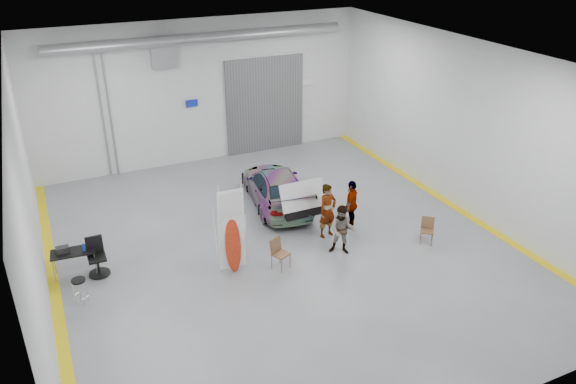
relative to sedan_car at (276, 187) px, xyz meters
name	(u,v)px	position (x,y,z in m)	size (l,w,h in m)	color
ground	(281,245)	(-1.04, -2.74, -0.67)	(16.00, 16.00, 0.00)	slate
room_shell	(259,103)	(-0.80, -0.52, 3.41)	(14.02, 16.18, 6.01)	silver
sedan_car	(276,187)	(0.00, 0.00, 0.00)	(1.89, 4.64, 1.34)	silver
person_a	(328,211)	(0.58, -2.83, 0.26)	(0.68, 0.44, 1.86)	#895A4A
person_b	(342,230)	(0.49, -3.97, 0.15)	(0.80, 0.61, 1.63)	slate
person_c	(352,204)	(1.61, -2.63, 0.19)	(1.00, 0.41, 1.72)	#935C31
surfboard_display	(233,237)	(-2.92, -3.49, 0.47)	(0.80, 0.24, 2.82)	white
folding_chair_near	(281,259)	(-1.60, -3.95, -0.37)	(0.60, 0.64, 0.96)	brown
folding_chair_far	(426,235)	(3.28, -4.59, -0.40)	(0.57, 0.63, 0.86)	brown
shop_stool	(81,291)	(-7.24, -3.26, -0.29)	(0.39, 0.39, 0.77)	black
work_table	(70,252)	(-7.29, -1.71, 0.11)	(1.29, 0.72, 1.01)	gray
office_chair	(97,259)	(-6.61, -1.96, -0.16)	(0.62, 0.62, 1.16)	black
trunk_lid	(301,193)	(0.00, -2.07, 0.69)	(1.57, 0.95, 0.04)	silver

